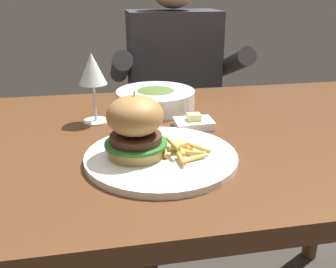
{
  "coord_description": "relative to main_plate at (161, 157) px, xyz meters",
  "views": [
    {
      "loc": [
        -0.21,
        -0.82,
        1.07
      ],
      "look_at": [
        -0.07,
        -0.11,
        0.78
      ],
      "focal_mm": 40.0,
      "sensor_mm": 36.0,
      "label": 1
    }
  ],
  "objects": [
    {
      "name": "main_plate",
      "position": [
        0.0,
        0.0,
        0.0
      ],
      "size": [
        0.31,
        0.31,
        0.01
      ],
      "primitive_type": "cylinder",
      "color": "white",
      "rests_on": "dining_table"
    },
    {
      "name": "diner_person",
      "position": [
        0.19,
        0.81,
        -0.18
      ],
      "size": [
        0.51,
        0.36,
        1.18
      ],
      "color": "#282833",
      "rests_on": "ground"
    },
    {
      "name": "butter_dish",
      "position": [
        0.11,
        0.17,
        0.0
      ],
      "size": [
        0.09,
        0.07,
        0.04
      ],
      "color": "white",
      "rests_on": "dining_table"
    },
    {
      "name": "soup_bowl",
      "position": [
        0.04,
        0.34,
        0.02
      ],
      "size": [
        0.22,
        0.22,
        0.06
      ],
      "color": "white",
      "rests_on": "dining_table"
    },
    {
      "name": "dining_table",
      "position": [
        0.09,
        0.14,
        -0.1
      ],
      "size": [
        1.36,
        0.79,
        0.74
      ],
      "color": "#56331C",
      "rests_on": "ground"
    },
    {
      "name": "wine_glass",
      "position": [
        -0.13,
        0.26,
        0.13
      ],
      "size": [
        0.07,
        0.07,
        0.18
      ],
      "color": "silver",
      "rests_on": "dining_table"
    },
    {
      "name": "fries_pile",
      "position": [
        0.04,
        -0.01,
        0.02
      ],
      "size": [
        0.1,
        0.11,
        0.03
      ],
      "color": "#EABC5B",
      "rests_on": "main_plate"
    },
    {
      "name": "burger_sandwich",
      "position": [
        -0.05,
        0.0,
        0.07
      ],
      "size": [
        0.13,
        0.13,
        0.13
      ],
      "color": "tan",
      "rests_on": "main_plate"
    }
  ]
}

